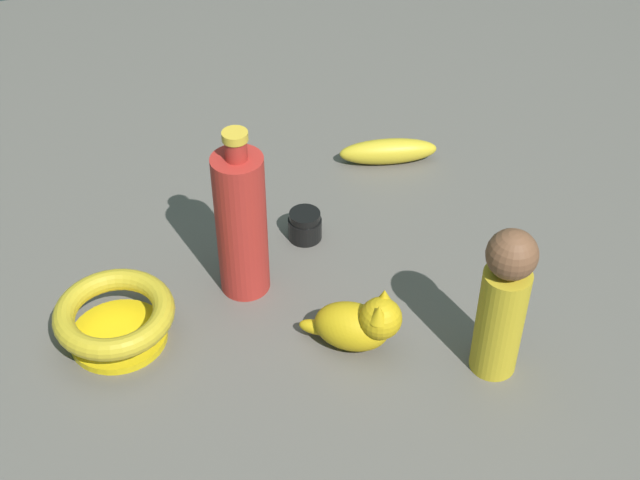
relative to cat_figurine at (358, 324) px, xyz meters
The scene contains 7 objects.
ground 0.13m from the cat_figurine, 87.72° to the right, with size 2.00×2.00×0.00m, color #5B5651.
cat_figurine is the anchor object (origin of this frame).
bowl 0.30m from the cat_figurine, 20.78° to the right, with size 0.15×0.15×0.06m.
nail_polish_jar 0.22m from the cat_figurine, 90.78° to the right, with size 0.05×0.05×0.04m.
person_figure_adult 0.18m from the cat_figurine, 150.69° to the left, with size 0.06×0.06×0.21m.
banana 0.40m from the cat_figurine, 117.36° to the right, with size 0.15×0.04×0.04m, color gold.
bottle_tall 0.19m from the cat_figurine, 55.71° to the right, with size 0.06×0.06×0.24m.
Camera 1 is at (0.28, 0.83, 0.82)m, focal length 50.50 mm.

